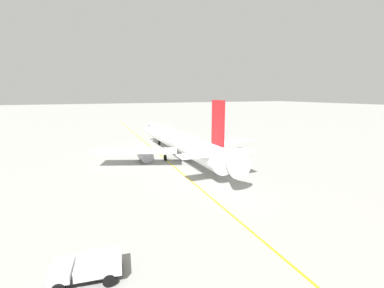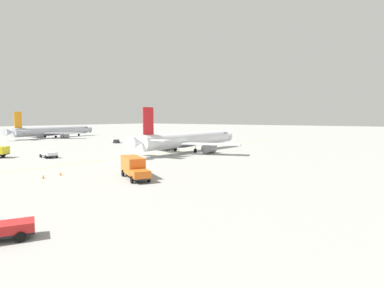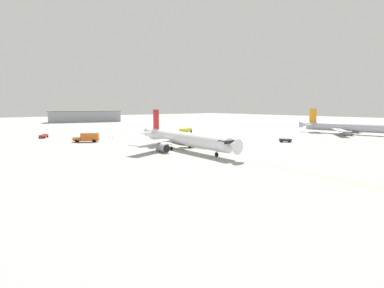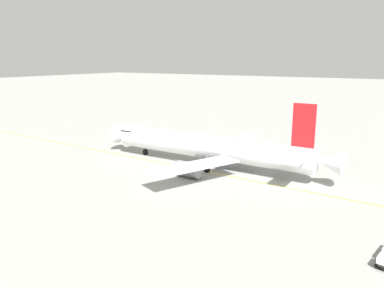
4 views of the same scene
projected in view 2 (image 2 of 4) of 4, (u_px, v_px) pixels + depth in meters
ground_plane at (199, 153)px, 81.38m from camera, size 600.00×600.00×0.00m
airliner_main at (188, 140)px, 84.04m from camera, size 32.14×41.08×11.25m
airliner_secondary at (53, 131)px, 142.54m from camera, size 34.06×45.47×11.50m
baggage_truck_truck at (116, 141)px, 112.99m from camera, size 4.12×4.11×1.22m
pushback_tug_truck at (49, 154)px, 71.37m from camera, size 4.75×3.20×1.30m
catering_truck_truck at (134, 167)px, 47.22m from camera, size 8.48×6.32×3.10m
taxiway_centreline at (188, 150)px, 89.07m from camera, size 7.08×133.40×0.01m
safety_cone_near at (60, 174)px, 49.65m from camera, size 0.36×0.36×0.55m
safety_cone_mid at (43, 177)px, 47.02m from camera, size 0.36×0.36×0.55m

